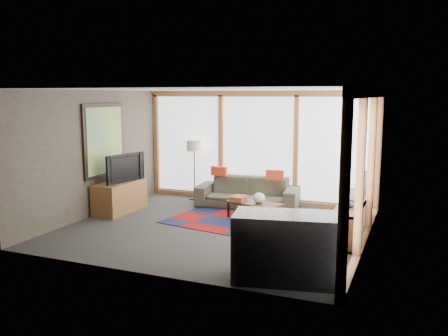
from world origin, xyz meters
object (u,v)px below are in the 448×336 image
at_px(television, 122,168).
at_px(bar_counter, 288,248).
at_px(coffee_table, 255,211).
at_px(floor_lamp, 194,170).
at_px(bookshelf, 353,217).
at_px(sofa, 247,192).
at_px(tv_console, 120,197).

relative_size(television, bar_counter, 0.72).
bearing_deg(bar_counter, coffee_table, 105.19).
xyz_separation_m(floor_lamp, television, (-0.88, -1.71, 0.25)).
height_order(floor_lamp, television, floor_lamp).
relative_size(bookshelf, television, 2.29).
xyz_separation_m(sofa, bar_counter, (1.95, -3.86, 0.13)).
distance_m(sofa, television, 2.82).
xyz_separation_m(floor_lamp, coffee_table, (1.95, -1.25, -0.54)).
bearing_deg(television, bookshelf, -75.35).
bearing_deg(bar_counter, floor_lamp, 117.98).
relative_size(sofa, floor_lamp, 1.59).
bearing_deg(floor_lamp, coffee_table, -32.62).
bearing_deg(television, bar_counter, -107.37).
xyz_separation_m(sofa, television, (-2.32, -1.47, 0.63)).
relative_size(coffee_table, tv_console, 0.82).
bearing_deg(bookshelf, tv_console, -176.93).
bearing_deg(floor_lamp, sofa, -9.53).
bearing_deg(sofa, bookshelf, -32.48).
distance_m(television, bar_counter, 4.92).
xyz_separation_m(floor_lamp, bar_counter, (3.39, -4.10, -0.25)).
distance_m(sofa, floor_lamp, 1.51).
bearing_deg(coffee_table, floor_lamp, 147.38).
height_order(floor_lamp, coffee_table, floor_lamp).
bearing_deg(bar_counter, sofa, 105.22).
bearing_deg(tv_console, coffee_table, 9.52).
distance_m(sofa, bar_counter, 4.32).
relative_size(bookshelf, tv_console, 1.83).
bearing_deg(television, sofa, -45.80).
relative_size(bookshelf, bar_counter, 1.65).
distance_m(floor_lamp, bar_counter, 5.33).
height_order(tv_console, bar_counter, bar_counter).
bearing_deg(bar_counter, bookshelf, 67.19).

